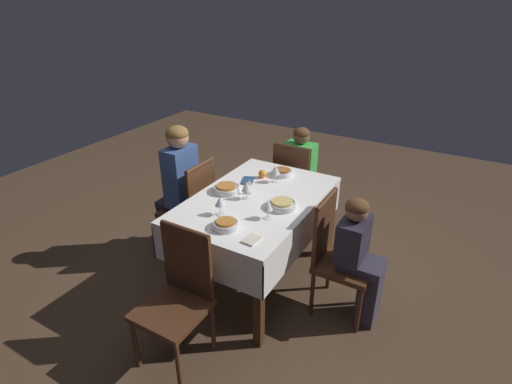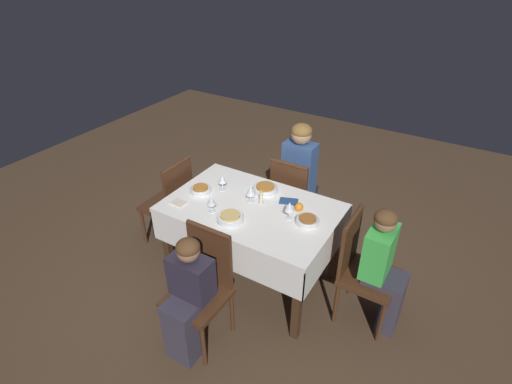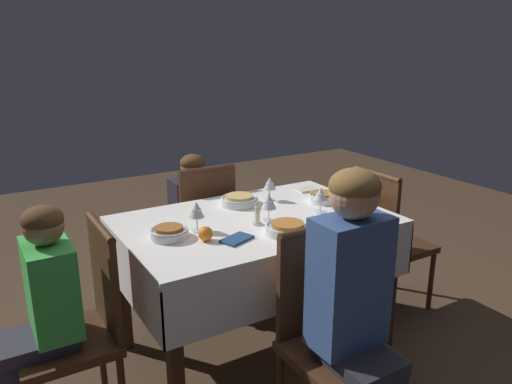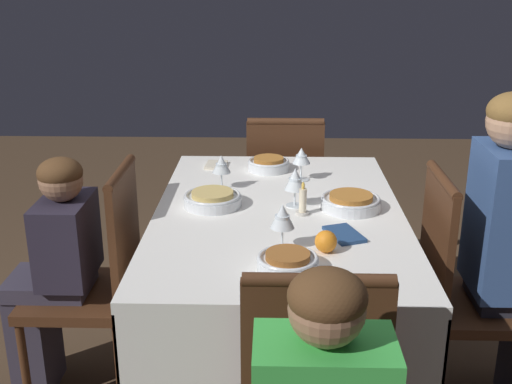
# 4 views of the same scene
# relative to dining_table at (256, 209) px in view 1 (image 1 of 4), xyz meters

# --- Properties ---
(ground_plane) EXTENTS (8.00, 8.00, 0.00)m
(ground_plane) POSITION_rel_dining_table_xyz_m (0.00, 0.00, -0.67)
(ground_plane) COLOR #4C3826
(dining_table) EXTENTS (1.38, 0.90, 0.77)m
(dining_table) POSITION_rel_dining_table_xyz_m (0.00, 0.00, 0.00)
(dining_table) COLOR white
(dining_table) RESTS_ON ground_plane
(chair_south) EXTENTS (0.41, 0.41, 0.93)m
(chair_south) POSITION_rel_dining_table_xyz_m (-0.05, -0.68, -0.17)
(chair_south) COLOR #472816
(chair_south) RESTS_ON ground_plane
(chair_north) EXTENTS (0.41, 0.41, 0.93)m
(chair_north) POSITION_rel_dining_table_xyz_m (-0.00, 0.68, -0.17)
(chair_north) COLOR #472816
(chair_north) RESTS_ON ground_plane
(chair_west) EXTENTS (0.41, 0.41, 0.93)m
(chair_west) POSITION_rel_dining_table_xyz_m (-0.93, -0.09, -0.17)
(chair_west) COLOR #472816
(chair_west) RESTS_ON ground_plane
(chair_east) EXTENTS (0.41, 0.41, 0.93)m
(chair_east) POSITION_rel_dining_table_xyz_m (0.93, -0.04, -0.17)
(chair_east) COLOR #472816
(chair_east) RESTS_ON ground_plane
(person_adult_denim) EXTENTS (0.30, 0.34, 1.22)m
(person_adult_denim) POSITION_rel_dining_table_xyz_m (-0.05, -0.84, 0.02)
(person_adult_denim) COLOR #282833
(person_adult_denim) RESTS_ON ground_plane
(person_child_dark) EXTENTS (0.30, 0.33, 0.97)m
(person_child_dark) POSITION_rel_dining_table_xyz_m (-0.00, 0.85, -0.14)
(person_child_dark) COLOR #383342
(person_child_dark) RESTS_ON ground_plane
(person_child_green) EXTENTS (0.33, 0.30, 1.05)m
(person_child_green) POSITION_rel_dining_table_xyz_m (-1.09, -0.09, -0.10)
(person_child_green) COLOR #383342
(person_child_green) RESTS_ON ground_plane
(bowl_south) EXTENTS (0.22, 0.22, 0.06)m
(bowl_south) POSITION_rel_dining_table_xyz_m (0.02, -0.26, 0.13)
(bowl_south) COLOR silver
(bowl_south) RESTS_ON dining_table
(wine_glass_south) EXTENTS (0.08, 0.08, 0.15)m
(wine_glass_south) POSITION_rel_dining_table_xyz_m (0.05, -0.06, 0.20)
(wine_glass_south) COLOR white
(wine_glass_south) RESTS_ON dining_table
(bowl_north) EXTENTS (0.21, 0.21, 0.06)m
(bowl_north) POSITION_rel_dining_table_xyz_m (0.04, 0.24, 0.13)
(bowl_north) COLOR silver
(bowl_north) RESTS_ON dining_table
(wine_glass_north) EXTENTS (0.07, 0.07, 0.14)m
(wine_glass_north) POSITION_rel_dining_table_xyz_m (0.23, 0.23, 0.20)
(wine_glass_north) COLOR white
(wine_glass_north) RESTS_ON dining_table
(bowl_west) EXTENTS (0.18, 0.18, 0.06)m
(bowl_west) POSITION_rel_dining_table_xyz_m (-0.49, -0.02, 0.13)
(bowl_west) COLOR silver
(bowl_west) RESTS_ON dining_table
(wine_glass_west) EXTENTS (0.08, 0.08, 0.15)m
(wine_glass_west) POSITION_rel_dining_table_xyz_m (-0.34, -0.01, 0.21)
(wine_glass_west) COLOR white
(wine_glass_west) RESTS_ON dining_table
(bowl_east) EXTENTS (0.18, 0.18, 0.06)m
(bowl_east) POSITION_rel_dining_table_xyz_m (0.49, 0.04, 0.13)
(bowl_east) COLOR silver
(bowl_east) RESTS_ON dining_table
(wine_glass_east) EXTENTS (0.07, 0.07, 0.14)m
(wine_glass_east) POSITION_rel_dining_table_xyz_m (0.35, -0.09, 0.20)
(wine_glass_east) COLOR white
(wine_glass_east) RESTS_ON dining_table
(candle_centerpiece) EXTENTS (0.05, 0.05, 0.12)m
(candle_centerpiece) POSITION_rel_dining_table_xyz_m (-0.04, -0.08, 0.15)
(candle_centerpiece) COLOR beige
(candle_centerpiece) RESTS_ON dining_table
(orange_fruit) EXTENTS (0.07, 0.07, 0.07)m
(orange_fruit) POSITION_rel_dining_table_xyz_m (-0.35, -0.14, 0.14)
(orange_fruit) COLOR orange
(orange_fruit) RESTS_ON dining_table
(napkin_red_folded) EXTENTS (0.17, 0.14, 0.01)m
(napkin_red_folded) POSITION_rel_dining_table_xyz_m (-0.23, -0.21, 0.11)
(napkin_red_folded) COLOR navy
(napkin_red_folded) RESTS_ON dining_table
(napkin_spare_side) EXTENTS (0.12, 0.10, 0.01)m
(napkin_spare_side) POSITION_rel_dining_table_xyz_m (0.53, 0.27, 0.11)
(napkin_spare_side) COLOR beige
(napkin_spare_side) RESTS_ON dining_table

